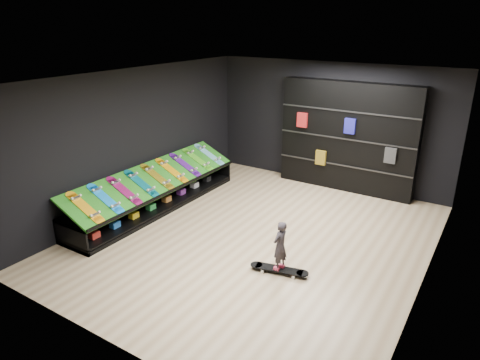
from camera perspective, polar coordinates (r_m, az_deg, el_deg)
The scene contains 20 objects.
floor at distance 8.31m, azimuth 2.20°, elevation -7.54°, with size 6.00×7.00×0.01m, color tan.
ceiling at distance 7.38m, azimuth 2.52°, elevation 13.45°, with size 6.00×7.00×0.01m, color white.
wall_back at distance 10.78m, azimuth 11.79°, elevation 7.24°, with size 6.00×0.02×3.00m, color black.
wall_front at distance 5.22m, azimuth -17.49°, elevation -8.04°, with size 6.00×0.02×3.00m, color black.
wall_left at distance 9.51m, azimuth -13.57°, elevation 5.31°, with size 0.02×7.00×3.00m, color black.
wall_right at distance 6.83m, azimuth 24.69°, elevation -2.11°, with size 0.02×7.00×3.00m, color black.
display_rack at distance 9.60m, azimuth -11.05°, elevation -2.24°, with size 0.90×4.50×0.50m, color black, non-canonical shape.
turf_ramp at distance 9.40m, azimuth -11.02°, elevation 0.29°, with size 1.00×4.50×0.04m, color #196810.
back_shelving at distance 10.49m, azimuth 14.11°, elevation 5.56°, with size 3.25×0.38×2.60m, color black.
floor_skateboard at distance 7.22m, azimuth 5.23°, elevation -11.95°, with size 0.98×0.22×0.09m, color black, non-canonical shape.
child at distance 7.06m, azimuth 5.30°, elevation -9.90°, with size 0.19×0.14×0.51m, color black.
display_board_0 at distance 8.22m, azimuth -19.97°, elevation -3.46°, with size 0.98×0.22×0.09m, color orange, non-canonical shape.
display_board_1 at distance 8.49m, azimuth -17.49°, elevation -2.40°, with size 0.98×0.22×0.09m, color blue, non-canonical shape.
display_board_2 at distance 8.77m, azimuth -15.17°, elevation -1.39°, with size 0.98×0.22×0.09m, color #E5198C, non-canonical shape.
display_board_3 at distance 9.07m, azimuth -13.00°, elevation -0.45°, with size 0.98×0.22×0.09m, color #0C8C99, non-canonical shape.
display_board_4 at distance 9.39m, azimuth -10.98°, elevation 0.43°, with size 0.98×0.22×0.09m, color yellow, non-canonical shape.
display_board_5 at distance 9.71m, azimuth -9.08°, elevation 1.25°, with size 0.98×0.22×0.09m, color yellow, non-canonical shape.
display_board_6 at distance 10.05m, azimuth -7.32°, elevation 2.02°, with size 0.98×0.22×0.09m, color purple, non-canonical shape.
display_board_7 at distance 10.40m, azimuth -5.66°, elevation 2.73°, with size 0.98×0.22×0.09m, color green, non-canonical shape.
display_board_8 at distance 10.76m, azimuth -4.12°, elevation 3.40°, with size 0.98×0.22×0.09m, color #0CB2E5, non-canonical shape.
Camera 1 is at (3.64, -6.35, 3.93)m, focal length 32.00 mm.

